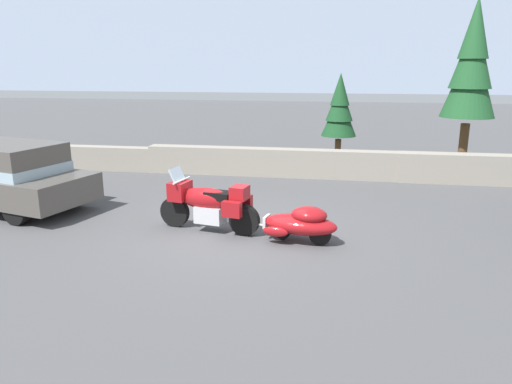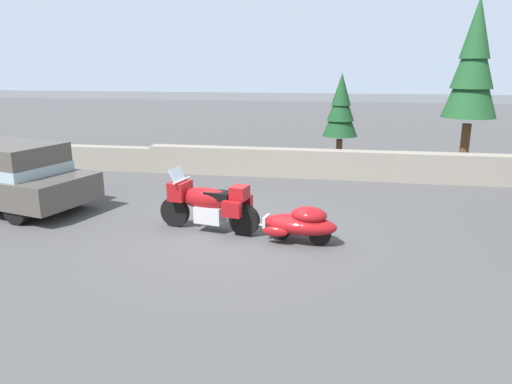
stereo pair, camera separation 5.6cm
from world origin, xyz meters
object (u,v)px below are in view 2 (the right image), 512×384
(car_shaped_trailer, at_px, (300,223))
(suv_at_left_edge, at_px, (3,174))
(touring_motorcycle, at_px, (208,203))
(pine_tree_secondary, at_px, (341,108))
(pine_tree_tall, at_px, (474,65))

(car_shaped_trailer, bearing_deg, suv_at_left_edge, 170.84)
(car_shaped_trailer, bearing_deg, touring_motorcycle, 169.10)
(car_shaped_trailer, height_order, pine_tree_secondary, pine_tree_secondary)
(car_shaped_trailer, xyz_separation_m, pine_tree_tall, (4.78, 7.70, 3.08))
(car_shaped_trailer, relative_size, pine_tree_secondary, 0.69)
(pine_tree_secondary, bearing_deg, suv_at_left_edge, -139.79)
(touring_motorcycle, distance_m, suv_at_left_edge, 5.53)
(pine_tree_tall, height_order, pine_tree_secondary, pine_tree_tall)
(touring_motorcycle, relative_size, car_shaped_trailer, 1.03)
(suv_at_left_edge, bearing_deg, car_shaped_trailer, -9.16)
(car_shaped_trailer, distance_m, suv_at_left_edge, 7.58)
(touring_motorcycle, xyz_separation_m, car_shaped_trailer, (2.01, -0.39, -0.21))
(touring_motorcycle, height_order, pine_tree_tall, pine_tree_tall)
(car_shaped_trailer, xyz_separation_m, pine_tree_secondary, (0.66, 8.08, 1.61))
(suv_at_left_edge, xyz_separation_m, pine_tree_secondary, (8.14, 6.88, 1.17))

